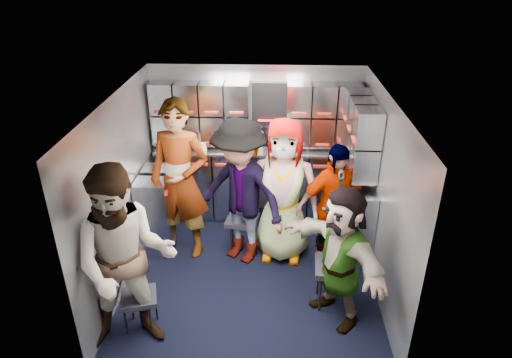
{
  "coord_description": "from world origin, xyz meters",
  "views": [
    {
      "loc": [
        0.23,
        -4.3,
        3.42
      ],
      "look_at": [
        0.05,
        0.35,
        1.06
      ],
      "focal_mm": 32.0,
      "sensor_mm": 36.0,
      "label": 1
    }
  ],
  "objects_px": {
    "jump_seat_near_left": "(139,299)",
    "attendant_arc_d": "(333,207)",
    "jump_seat_mid_left": "(242,222)",
    "attendant_arc_a": "(126,262)",
    "attendant_standing": "(180,181)",
    "attendant_arc_e": "(340,256)",
    "attendant_arc_b": "(240,193)",
    "jump_seat_mid_right": "(329,228)",
    "attendant_arc_c": "(283,191)",
    "jump_seat_center": "(282,220)",
    "jump_seat_near_right": "(336,269)"
  },
  "relations": [
    {
      "from": "jump_seat_mid_left",
      "to": "attendant_arc_a",
      "type": "xyz_separation_m",
      "value": [
        -0.92,
        -1.57,
        0.55
      ]
    },
    {
      "from": "jump_seat_near_left",
      "to": "jump_seat_mid_right",
      "type": "distance_m",
      "value": 2.39
    },
    {
      "from": "jump_seat_center",
      "to": "attendant_arc_a",
      "type": "relative_size",
      "value": 0.23
    },
    {
      "from": "attendant_standing",
      "to": "attendant_arc_a",
      "type": "distance_m",
      "value": 1.51
    },
    {
      "from": "jump_seat_near_left",
      "to": "attendant_arc_c",
      "type": "distance_m",
      "value": 1.99
    },
    {
      "from": "jump_seat_center",
      "to": "attendant_arc_d",
      "type": "height_order",
      "value": "attendant_arc_d"
    },
    {
      "from": "jump_seat_mid_right",
      "to": "attendant_arc_a",
      "type": "height_order",
      "value": "attendant_arc_a"
    },
    {
      "from": "jump_seat_near_left",
      "to": "attendant_arc_b",
      "type": "distance_m",
      "value": 1.62
    },
    {
      "from": "attendant_arc_b",
      "to": "attendant_arc_c",
      "type": "xyz_separation_m",
      "value": [
        0.49,
        0.07,
        -0.01
      ]
    },
    {
      "from": "attendant_arc_e",
      "to": "attendant_arc_d",
      "type": "bearing_deg",
      "value": 143.39
    },
    {
      "from": "jump_seat_center",
      "to": "jump_seat_mid_left",
      "type": "bearing_deg",
      "value": -171.5
    },
    {
      "from": "jump_seat_near_left",
      "to": "attendant_arc_b",
      "type": "bearing_deg",
      "value": 52.93
    },
    {
      "from": "attendant_arc_a",
      "to": "attendant_arc_c",
      "type": "relative_size",
      "value": 1.05
    },
    {
      "from": "attendant_arc_c",
      "to": "attendant_arc_e",
      "type": "distance_m",
      "value": 1.18
    },
    {
      "from": "jump_seat_near_right",
      "to": "attendant_arc_c",
      "type": "distance_m",
      "value": 1.11
    },
    {
      "from": "jump_seat_mid_right",
      "to": "jump_seat_near_right",
      "type": "relative_size",
      "value": 0.8
    },
    {
      "from": "attendant_arc_b",
      "to": "attendant_arc_c",
      "type": "bearing_deg",
      "value": 39.19
    },
    {
      "from": "attendant_arc_b",
      "to": "attendant_arc_c",
      "type": "relative_size",
      "value": 1.01
    },
    {
      "from": "jump_seat_near_left",
      "to": "attendant_arc_e",
      "type": "relative_size",
      "value": 0.28
    },
    {
      "from": "jump_seat_near_left",
      "to": "jump_seat_mid_left",
      "type": "bearing_deg",
      "value": 56.66
    },
    {
      "from": "jump_seat_mid_right",
      "to": "attendant_arc_c",
      "type": "height_order",
      "value": "attendant_arc_c"
    },
    {
      "from": "jump_seat_near_right",
      "to": "attendant_arc_e",
      "type": "height_order",
      "value": "attendant_arc_e"
    },
    {
      "from": "jump_seat_near_right",
      "to": "attendant_arc_b",
      "type": "height_order",
      "value": "attendant_arc_b"
    },
    {
      "from": "jump_seat_center",
      "to": "attendant_standing",
      "type": "xyz_separation_m",
      "value": [
        -1.21,
        -0.15,
        0.6
      ]
    },
    {
      "from": "jump_seat_mid_left",
      "to": "attendant_arc_d",
      "type": "bearing_deg",
      "value": -12.3
    },
    {
      "from": "attendant_arc_b",
      "to": "attendant_arc_e",
      "type": "distance_m",
      "value": 1.42
    },
    {
      "from": "attendant_standing",
      "to": "attendant_arc_e",
      "type": "xyz_separation_m",
      "value": [
        1.76,
        -1.06,
        -0.24
      ]
    },
    {
      "from": "jump_seat_near_right",
      "to": "attendant_arc_d",
      "type": "distance_m",
      "value": 0.8
    },
    {
      "from": "jump_seat_near_left",
      "to": "attendant_arc_b",
      "type": "xyz_separation_m",
      "value": [
        0.92,
        1.21,
        0.54
      ]
    },
    {
      "from": "attendant_standing",
      "to": "attendant_arc_c",
      "type": "relative_size",
      "value": 1.11
    },
    {
      "from": "attendant_arc_d",
      "to": "attendant_standing",
      "type": "bearing_deg",
      "value": 156.4
    },
    {
      "from": "jump_seat_near_right",
      "to": "attendant_arc_a",
      "type": "distance_m",
      "value": 2.11
    },
    {
      "from": "jump_seat_mid_left",
      "to": "jump_seat_near_right",
      "type": "bearing_deg",
      "value": -42.78
    },
    {
      "from": "attendant_arc_c",
      "to": "jump_seat_mid_right",
      "type": "bearing_deg",
      "value": 11.16
    },
    {
      "from": "jump_seat_center",
      "to": "attendant_standing",
      "type": "relative_size",
      "value": 0.22
    },
    {
      "from": "jump_seat_near_left",
      "to": "attendant_arc_a",
      "type": "xyz_separation_m",
      "value": [
        0.0,
        -0.18,
        0.58
      ]
    },
    {
      "from": "jump_seat_near_left",
      "to": "jump_seat_near_right",
      "type": "height_order",
      "value": "jump_seat_near_right"
    },
    {
      "from": "jump_seat_mid_left",
      "to": "attendant_arc_b",
      "type": "bearing_deg",
      "value": -90.0
    },
    {
      "from": "attendant_arc_a",
      "to": "attendant_arc_c",
      "type": "bearing_deg",
      "value": 33.35
    },
    {
      "from": "jump_seat_mid_left",
      "to": "jump_seat_center",
      "type": "xyz_separation_m",
      "value": [
        0.49,
        0.07,
        -0.0
      ]
    },
    {
      "from": "jump_seat_center",
      "to": "attendant_arc_c",
      "type": "height_order",
      "value": "attendant_arc_c"
    },
    {
      "from": "jump_seat_near_right",
      "to": "attendant_arc_a",
      "type": "height_order",
      "value": "attendant_arc_a"
    },
    {
      "from": "jump_seat_near_left",
      "to": "attendant_arc_d",
      "type": "xyz_separation_m",
      "value": [
        1.98,
        1.16,
        0.42
      ]
    },
    {
      "from": "attendant_standing",
      "to": "attendant_arc_e",
      "type": "height_order",
      "value": "attendant_standing"
    },
    {
      "from": "jump_seat_mid_left",
      "to": "attendant_arc_a",
      "type": "height_order",
      "value": "attendant_arc_a"
    },
    {
      "from": "attendant_arc_a",
      "to": "attendant_arc_b",
      "type": "relative_size",
      "value": 1.05
    },
    {
      "from": "attendant_arc_e",
      "to": "attendant_standing",
      "type": "bearing_deg",
      "value": -156.24
    },
    {
      "from": "jump_seat_mid_right",
      "to": "jump_seat_mid_left",
      "type": "bearing_deg",
      "value": 177.2
    },
    {
      "from": "jump_seat_mid_left",
      "to": "attendant_standing",
      "type": "xyz_separation_m",
      "value": [
        -0.72,
        -0.08,
        0.6
      ]
    },
    {
      "from": "jump_seat_mid_right",
      "to": "attendant_arc_b",
      "type": "relative_size",
      "value": 0.23
    }
  ]
}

